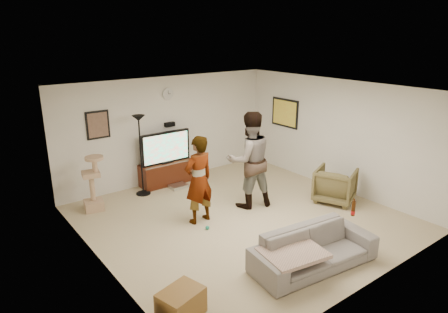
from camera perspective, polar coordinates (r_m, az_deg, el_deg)
floor at (r=7.91m, az=2.52°, el=-8.83°), size 5.50×5.50×0.02m
ceiling at (r=7.15m, az=2.79°, el=9.57°), size 5.50×5.50×0.02m
wall_back at (r=9.62m, az=-7.91°, el=3.87°), size 5.50×0.04×2.50m
wall_front at (r=5.74m, az=20.62°, el=-6.74°), size 5.50×0.04×2.50m
wall_left at (r=6.14m, az=-17.54°, el=-4.82°), size 0.04×5.50×2.50m
wall_right at (r=9.37m, az=15.69°, el=3.00°), size 0.04×5.50×2.50m
wall_clock at (r=9.43m, az=-8.04°, el=8.85°), size 0.26×0.04×0.26m
wall_speaker at (r=9.54m, az=-7.77°, el=4.56°), size 0.25×0.10×0.10m
picture_back at (r=8.84m, az=-17.57°, el=4.32°), size 0.42×0.03×0.52m
picture_right at (r=10.32m, az=8.68°, el=6.18°), size 0.03×0.78×0.62m
tv_stand at (r=9.59m, az=-8.18°, el=-2.34°), size 1.28×0.45×0.53m
console_box at (r=9.38m, az=-6.52°, el=-4.23°), size 0.40×0.30×0.07m
tv at (r=9.39m, az=-8.35°, el=1.30°), size 1.25×0.08×0.74m
tv_screen at (r=9.36m, az=-8.22°, el=1.24°), size 1.15×0.01×0.65m
floor_lamp at (r=8.87m, az=-11.78°, el=0.08°), size 0.32×0.32×1.78m
cat_tree at (r=8.45m, az=-18.36°, el=-3.69°), size 0.43×0.43×1.14m
person_left at (r=7.45m, az=-3.64°, el=-3.33°), size 0.65×0.45×1.70m
person_right at (r=8.10m, az=3.65°, el=-0.49°), size 1.14×1.00×1.99m
sofa at (r=6.44m, az=12.72°, el=-12.77°), size 2.10×1.03×0.59m
throw_blanket at (r=6.08m, az=9.83°, el=-13.43°), size 1.00×0.84×0.06m
beer_bottle at (r=6.93m, az=17.99°, el=-7.08°), size 0.06×0.06×0.25m
armchair at (r=8.82m, az=15.58°, el=-3.95°), size 1.05×1.04×0.73m
side_table at (r=5.45m, az=-6.15°, el=-20.11°), size 0.64×0.54×0.37m
toy_ball at (r=7.46m, az=-2.39°, el=-10.12°), size 0.07×0.07×0.07m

